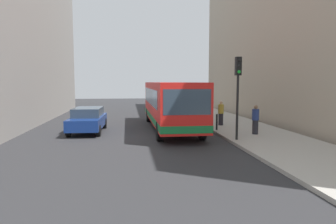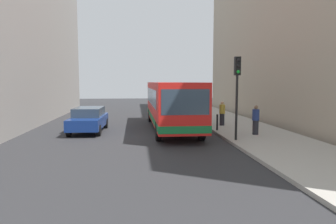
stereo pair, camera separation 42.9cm
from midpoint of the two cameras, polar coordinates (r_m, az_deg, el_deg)
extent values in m
plane|color=#2D2D30|center=(17.06, -1.94, -4.58)|extent=(80.00, 80.00, 0.00)
cube|color=#ADA89E|center=(18.36, 15.12, -3.81)|extent=(4.40, 40.00, 0.15)
cube|color=#B2A38C|center=(25.00, 25.48, 16.47)|extent=(7.00, 32.00, 15.91)
cube|color=red|center=(19.51, -0.20, 1.88)|extent=(2.57, 11.02, 2.50)
cube|color=#197238|center=(19.59, -0.20, -0.89)|extent=(2.59, 11.04, 0.36)
cube|color=#2D3D4C|center=(14.08, 2.74, 1.86)|extent=(2.26, 0.07, 1.20)
cube|color=#2D3D4C|center=(19.99, -0.39, 2.98)|extent=(2.58, 9.42, 1.00)
cylinder|color=black|center=(16.03, 5.66, -3.46)|extent=(0.29, 1.00, 1.00)
cylinder|color=black|center=(15.67, -2.42, -3.65)|extent=(0.29, 1.00, 1.00)
cylinder|color=black|center=(23.63, 1.28, -0.51)|extent=(0.29, 1.00, 1.00)
cylinder|color=black|center=(23.38, -4.20, -0.59)|extent=(0.29, 1.00, 1.00)
cube|color=navy|center=(19.04, -15.39, -1.77)|extent=(1.96, 4.46, 0.64)
cube|color=#2D3D4C|center=(19.13, -15.35, 0.01)|extent=(1.69, 2.52, 0.52)
cylinder|color=black|center=(17.49, -13.57, -3.42)|extent=(0.24, 0.65, 0.64)
cylinder|color=black|center=(17.80, -18.81, -3.41)|extent=(0.24, 0.65, 0.64)
cylinder|color=black|center=(20.43, -12.37, -2.11)|extent=(0.24, 0.65, 0.64)
cylinder|color=black|center=(20.70, -16.88, -2.12)|extent=(0.24, 0.65, 0.64)
cylinder|color=black|center=(15.45, 12.06, 0.78)|extent=(0.12, 0.12, 3.20)
cube|color=black|center=(15.42, 12.22, 8.39)|extent=(0.28, 0.24, 0.90)
sphere|color=black|center=(15.31, 12.40, 9.45)|extent=(0.16, 0.16, 0.16)
sphere|color=black|center=(15.30, 12.38, 8.41)|extent=(0.16, 0.16, 0.16)
sphere|color=green|center=(15.28, 12.36, 7.36)|extent=(0.16, 0.16, 0.16)
cylinder|color=black|center=(18.53, 8.45, -1.87)|extent=(0.11, 0.11, 0.95)
cylinder|color=black|center=(21.38, 6.28, -0.85)|extent=(0.11, 0.11, 0.95)
cylinder|color=#26262D|center=(17.48, 15.33, -2.74)|extent=(0.32, 0.32, 0.78)
cylinder|color=navy|center=(17.39, 15.38, -0.47)|extent=(0.38, 0.38, 0.60)
sphere|color=#8C6647|center=(17.36, 15.42, 0.87)|extent=(0.22, 0.22, 0.22)
cylinder|color=#26262D|center=(20.64, 9.25, -1.35)|extent=(0.32, 0.32, 0.78)
cylinder|color=gold|center=(20.57, 9.28, 0.56)|extent=(0.38, 0.38, 0.60)
sphere|color=tan|center=(20.54, 9.30, 1.70)|extent=(0.22, 0.22, 0.22)
camera|label=1|loc=(0.21, -90.70, -0.07)|focal=32.59mm
camera|label=2|loc=(0.21, 89.30, 0.07)|focal=32.59mm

